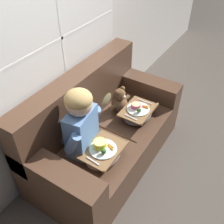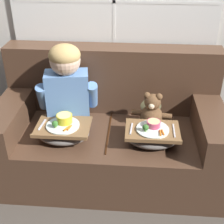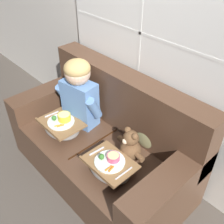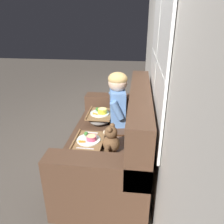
% 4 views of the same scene
% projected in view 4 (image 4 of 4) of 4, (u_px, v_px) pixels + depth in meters
% --- Properties ---
extents(ground_plane, '(14.00, 14.00, 0.00)m').
position_uv_depth(ground_plane, '(109.00, 166.00, 2.74)').
color(ground_plane, '#4C443D').
extents(wall_back_with_window, '(8.00, 0.08, 2.60)m').
position_uv_depth(wall_back_with_window, '(161.00, 63.00, 2.16)').
color(wall_back_with_window, beige).
rests_on(wall_back_with_window, ground_plane).
extents(couch, '(1.77, 0.89, 1.01)m').
position_uv_depth(couch, '(115.00, 142.00, 2.59)').
color(couch, '#4C3323').
rests_on(couch, ground_plane).
extents(throw_pillow_behind_child, '(0.33, 0.16, 0.34)m').
position_uv_depth(throw_pillow_behind_child, '(133.00, 112.00, 2.77)').
color(throw_pillow_behind_child, slate).
rests_on(throw_pillow_behind_child, couch).
extents(throw_pillow_behind_teddy, '(0.30, 0.14, 0.31)m').
position_uv_depth(throw_pillow_behind_teddy, '(131.00, 139.00, 2.17)').
color(throw_pillow_behind_teddy, '#898456').
rests_on(throw_pillow_behind_teddy, couch).
extents(child_figure, '(0.49, 0.26, 0.67)m').
position_uv_depth(child_figure, '(117.00, 96.00, 2.71)').
color(child_figure, '#5B84BC').
rests_on(child_figure, couch).
extents(teddy_bear, '(0.32, 0.23, 0.30)m').
position_uv_depth(teddy_bear, '(111.00, 140.00, 2.20)').
color(teddy_bear, brown).
rests_on(teddy_bear, couch).
extents(lap_tray_child, '(0.41, 0.31, 0.19)m').
position_uv_depth(lap_tray_child, '(100.00, 117.00, 2.85)').
color(lap_tray_child, slate).
rests_on(lap_tray_child, child_figure).
extents(lap_tray_teddy, '(0.40, 0.29, 0.18)m').
position_uv_depth(lap_tray_teddy, '(89.00, 144.00, 2.25)').
color(lap_tray_teddy, slate).
rests_on(lap_tray_teddy, teddy_bear).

